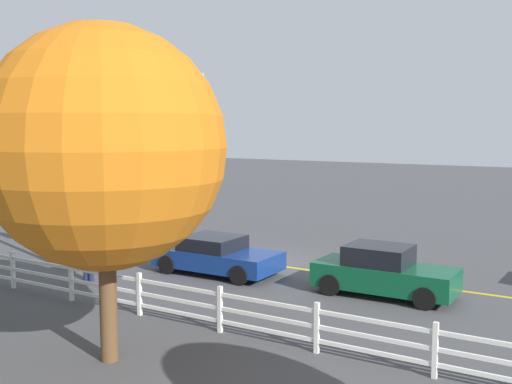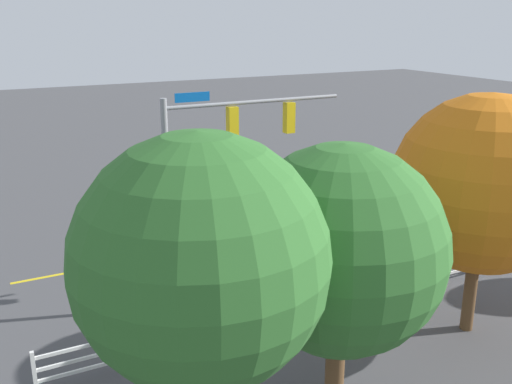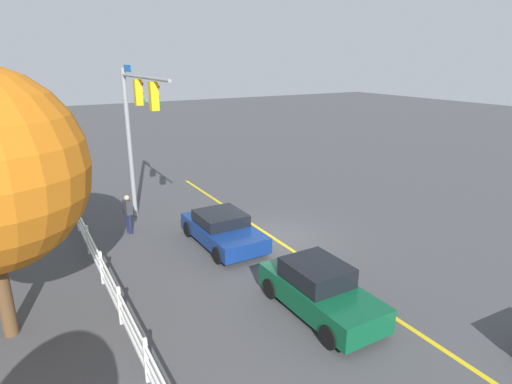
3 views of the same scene
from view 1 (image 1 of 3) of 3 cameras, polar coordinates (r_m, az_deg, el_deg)
name	(u,v)px [view 1 (image 1 of 3)]	position (r m, az deg, el deg)	size (l,w,h in m)	color
ground_plane	(261,263)	(22.40, 0.43, -6.71)	(120.00, 120.00, 0.00)	#444447
lane_center_stripe	(364,278)	(20.68, 10.07, -7.89)	(28.00, 0.16, 0.01)	gold
signal_assembly	(95,132)	(20.86, -14.82, 5.47)	(6.19, 0.38, 6.90)	gray
car_0	(217,255)	(20.85, -3.70, -5.94)	(4.28, 2.08, 1.28)	navy
car_2	(384,272)	(18.53, 11.86, -7.35)	(4.14, 1.85, 1.50)	#0C4C2D
pedestrian	(88,253)	(20.51, -15.47, -5.49)	(0.44, 0.33, 1.69)	#191E3F
white_rail_fence	(220,308)	(15.06, -3.39, -10.82)	(26.10, 0.10, 1.15)	white
tree_1	(104,148)	(12.99, -14.04, 4.04)	(5.10, 5.10, 7.12)	brown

